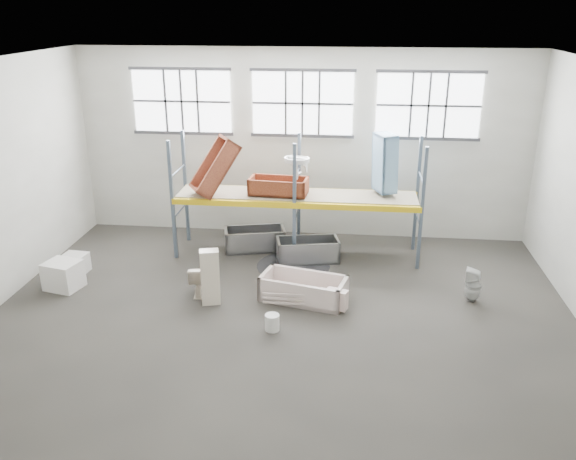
# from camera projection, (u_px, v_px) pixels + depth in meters

# --- Properties ---
(floor) EXTENTS (12.00, 10.00, 0.10)m
(floor) POSITION_uv_depth(u_px,v_px,m) (280.00, 323.00, 12.02)
(floor) COLOR #444039
(floor) RESTS_ON ground
(ceiling) EXTENTS (12.00, 10.00, 0.10)m
(ceiling) POSITION_uv_depth(u_px,v_px,m) (279.00, 63.00, 10.19)
(ceiling) COLOR silver
(ceiling) RESTS_ON ground
(wall_back) EXTENTS (12.00, 0.10, 5.00)m
(wall_back) POSITION_uv_depth(u_px,v_px,m) (303.00, 144.00, 15.79)
(wall_back) COLOR #ADACA0
(wall_back) RESTS_ON ground
(wall_front) EXTENTS (12.00, 0.10, 5.00)m
(wall_front) POSITION_uv_depth(u_px,v_px,m) (222.00, 350.00, 6.42)
(wall_front) COLOR #A2A196
(wall_front) RESTS_ON ground
(window_left) EXTENTS (2.60, 0.04, 1.60)m
(window_left) POSITION_uv_depth(u_px,v_px,m) (182.00, 101.00, 15.62)
(window_left) COLOR white
(window_left) RESTS_ON wall_back
(window_mid) EXTENTS (2.60, 0.04, 1.60)m
(window_mid) POSITION_uv_depth(u_px,v_px,m) (303.00, 103.00, 15.30)
(window_mid) COLOR white
(window_mid) RESTS_ON wall_back
(window_right) EXTENTS (2.60, 0.04, 1.60)m
(window_right) POSITION_uv_depth(u_px,v_px,m) (428.00, 105.00, 14.97)
(window_right) COLOR white
(window_right) RESTS_ON wall_back
(rack_upright_la) EXTENTS (0.08, 0.08, 3.00)m
(rack_upright_la) POSITION_uv_depth(u_px,v_px,m) (172.00, 201.00, 14.46)
(rack_upright_la) COLOR slate
(rack_upright_la) RESTS_ON floor
(rack_upright_lb) EXTENTS (0.08, 0.08, 3.00)m
(rack_upright_lb) POSITION_uv_depth(u_px,v_px,m) (186.00, 187.00, 15.58)
(rack_upright_lb) COLOR slate
(rack_upright_lb) RESTS_ON floor
(rack_upright_ma) EXTENTS (0.08, 0.08, 3.00)m
(rack_upright_ma) POSITION_uv_depth(u_px,v_px,m) (294.00, 205.00, 14.16)
(rack_upright_ma) COLOR slate
(rack_upright_ma) RESTS_ON floor
(rack_upright_mb) EXTENTS (0.08, 0.08, 3.00)m
(rack_upright_mb) POSITION_uv_depth(u_px,v_px,m) (299.00, 191.00, 15.27)
(rack_upright_mb) COLOR slate
(rack_upright_mb) RESTS_ON floor
(rack_upright_ra) EXTENTS (0.08, 0.08, 3.00)m
(rack_upright_ra) POSITION_uv_depth(u_px,v_px,m) (422.00, 210.00, 13.85)
(rack_upright_ra) COLOR slate
(rack_upright_ra) RESTS_ON floor
(rack_upright_rb) EXTENTS (0.08, 0.08, 3.00)m
(rack_upright_rb) POSITION_uv_depth(u_px,v_px,m) (417.00, 194.00, 14.96)
(rack_upright_rb) COLOR slate
(rack_upright_rb) RESTS_ON floor
(rack_beam_front) EXTENTS (6.00, 0.10, 0.14)m
(rack_beam_front) POSITION_uv_depth(u_px,v_px,m) (294.00, 205.00, 14.16)
(rack_beam_front) COLOR yellow
(rack_beam_front) RESTS_ON floor
(rack_beam_back) EXTENTS (6.00, 0.10, 0.14)m
(rack_beam_back) POSITION_uv_depth(u_px,v_px,m) (299.00, 191.00, 15.27)
(rack_beam_back) COLOR yellow
(rack_beam_back) RESTS_ON floor
(shelf_deck) EXTENTS (5.90, 1.10, 0.03)m
(shelf_deck) POSITION_uv_depth(u_px,v_px,m) (297.00, 195.00, 14.68)
(shelf_deck) COLOR gray
(shelf_deck) RESTS_ON floor
(wet_patch) EXTENTS (1.80, 1.80, 0.00)m
(wet_patch) POSITION_uv_depth(u_px,v_px,m) (293.00, 266.00, 14.51)
(wet_patch) COLOR black
(wet_patch) RESTS_ON floor
(bathtub_beige) EXTENTS (1.97, 1.26, 0.53)m
(bathtub_beige) POSITION_uv_depth(u_px,v_px,m) (303.00, 288.00, 12.77)
(bathtub_beige) COLOR beige
(bathtub_beige) RESTS_ON floor
(cistern_spare) EXTENTS (0.49, 0.35, 0.42)m
(cistern_spare) POSITION_uv_depth(u_px,v_px,m) (337.00, 299.00, 12.27)
(cistern_spare) COLOR beige
(cistern_spare) RESTS_ON bathtub_beige
(sink_in_tub) EXTENTS (0.43, 0.43, 0.14)m
(sink_in_tub) POSITION_uv_depth(u_px,v_px,m) (300.00, 299.00, 12.56)
(sink_in_tub) COLOR #F0DFC4
(sink_in_tub) RESTS_ON bathtub_beige
(toilet_beige) EXTENTS (0.48, 0.73, 0.70)m
(toilet_beige) POSITION_uv_depth(u_px,v_px,m) (199.00, 279.00, 13.00)
(toilet_beige) COLOR #EFDEC6
(toilet_beige) RESTS_ON floor
(cistern_tall) EXTENTS (0.45, 0.35, 1.22)m
(cistern_tall) POSITION_uv_depth(u_px,v_px,m) (210.00, 277.00, 12.50)
(cistern_tall) COLOR beige
(cistern_tall) RESTS_ON floor
(toilet_white) EXTENTS (0.42, 0.41, 0.75)m
(toilet_white) POSITION_uv_depth(u_px,v_px,m) (473.00, 285.00, 12.67)
(toilet_white) COLOR silver
(toilet_white) RESTS_ON floor
(steel_tub_left) EXTENTS (1.67, 1.07, 0.56)m
(steel_tub_left) POSITION_uv_depth(u_px,v_px,m) (255.00, 239.00, 15.41)
(steel_tub_left) COLOR #ABAEB2
(steel_tub_left) RESTS_ON floor
(steel_tub_right) EXTENTS (1.64, 1.02, 0.56)m
(steel_tub_right) POSITION_uv_depth(u_px,v_px,m) (308.00, 250.00, 14.73)
(steel_tub_right) COLOR #AAAEB2
(steel_tub_right) RESTS_ON floor
(rust_tub_flat) EXTENTS (1.47, 0.78, 0.40)m
(rust_tub_flat) POSITION_uv_depth(u_px,v_px,m) (278.00, 186.00, 14.55)
(rust_tub_flat) COLOR brown
(rust_tub_flat) RESTS_ON shelf_deck
(rust_tub_tilted) EXTENTS (1.40, 1.21, 1.47)m
(rust_tub_tilted) POSITION_uv_depth(u_px,v_px,m) (215.00, 167.00, 14.43)
(rust_tub_tilted) COLOR brown
(rust_tub_tilted) RESTS_ON shelf_deck
(sink_on_shelf) EXTENTS (0.74, 0.65, 0.55)m
(sink_on_shelf) POSITION_uv_depth(u_px,v_px,m) (297.00, 178.00, 14.22)
(sink_on_shelf) COLOR silver
(sink_on_shelf) RESTS_ON rust_tub_flat
(blue_tub_upright) EXTENTS (0.67, 0.79, 1.44)m
(blue_tub_upright) POSITION_uv_depth(u_px,v_px,m) (385.00, 163.00, 14.37)
(blue_tub_upright) COLOR #739FC6
(blue_tub_upright) RESTS_ON shelf_deck
(bucket) EXTENTS (0.32, 0.32, 0.33)m
(bucket) POSITION_uv_depth(u_px,v_px,m) (272.00, 322.00, 11.61)
(bucket) COLOR silver
(bucket) RESTS_ON floor
(carton_near) EXTENTS (0.86, 0.79, 0.63)m
(carton_near) POSITION_uv_depth(u_px,v_px,m) (63.00, 275.00, 13.28)
(carton_near) COLOR silver
(carton_near) RESTS_ON floor
(carton_far) EXTENTS (0.59, 0.59, 0.46)m
(carton_far) POSITION_uv_depth(u_px,v_px,m) (75.00, 264.00, 14.06)
(carton_far) COLOR beige
(carton_far) RESTS_ON floor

